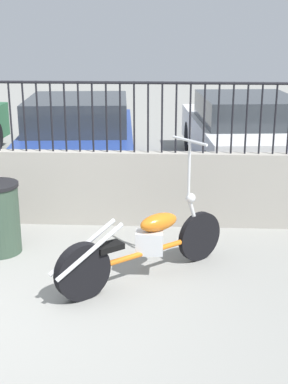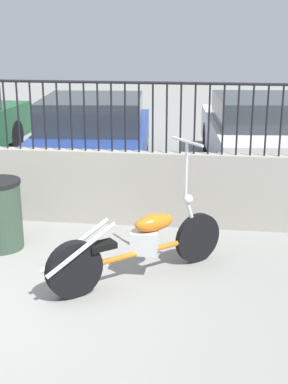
% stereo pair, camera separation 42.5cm
% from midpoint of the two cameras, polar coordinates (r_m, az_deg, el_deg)
% --- Properties ---
extents(low_wall, '(9.80, 0.18, 0.98)m').
position_cam_midpoint_polar(low_wall, '(7.18, -7.84, 0.69)').
color(low_wall, '#9E998E').
rests_on(low_wall, ground_plane).
extents(fence_railing, '(9.80, 0.04, 0.89)m').
position_cam_midpoint_polar(fence_railing, '(6.96, -8.20, 9.14)').
color(fence_railing, black).
rests_on(fence_railing, low_wall).
extents(motorcycle_orange, '(1.70, 1.44, 1.41)m').
position_cam_midpoint_polar(motorcycle_orange, '(5.48, 1.05, -5.82)').
color(motorcycle_orange, black).
rests_on(motorcycle_orange, ground_plane).
extents(trash_bin, '(0.53, 0.53, 0.83)m').
position_cam_midpoint_polar(trash_bin, '(6.41, -13.28, -2.36)').
color(trash_bin, '#334738').
rests_on(trash_bin, ground_plane).
extents(car_blue, '(2.24, 4.20, 1.34)m').
position_cam_midpoint_polar(car_blue, '(9.63, -4.10, 6.20)').
color(car_blue, black).
rests_on(car_blue, ground_plane).
extents(car_white, '(2.16, 4.39, 1.35)m').
position_cam_midpoint_polar(car_white, '(9.82, 13.50, 6.07)').
color(car_white, black).
rests_on(car_white, ground_plane).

